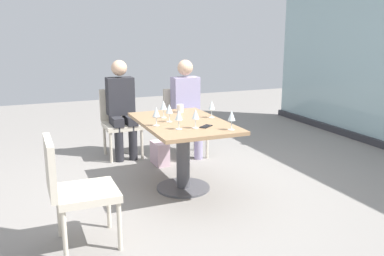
{
  "coord_description": "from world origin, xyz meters",
  "views": [
    {
      "loc": [
        3.9,
        -1.52,
        1.66
      ],
      "look_at": [
        0.0,
        0.1,
        0.65
      ],
      "focal_mm": 39.44,
      "sensor_mm": 36.0,
      "label": 1
    }
  ],
  "objects_px": {
    "dining_table_main": "(183,139)",
    "coffee_cup": "(180,108)",
    "chair_front_right": "(73,185)",
    "wine_glass_2": "(179,115)",
    "cell_phone_on_table": "(206,126)",
    "chair_far_left": "(184,118)",
    "person_far_left": "(187,104)",
    "wine_glass_1": "(232,116)",
    "wine_glass_4": "(163,105)",
    "wine_glass_0": "(169,109)",
    "wine_glass_6": "(156,112)",
    "chair_side_end": "(120,118)",
    "wine_glass_5": "(212,105)",
    "handbag_0": "(160,153)",
    "wine_glass_3": "(195,115)",
    "person_side_end": "(122,104)"
  },
  "relations": [
    {
      "from": "wine_glass_0",
      "to": "wine_glass_6",
      "type": "bearing_deg",
      "value": -56.49
    },
    {
      "from": "chair_side_end",
      "to": "person_side_end",
      "type": "xyz_separation_m",
      "value": [
        0.11,
        0.0,
        0.2
      ]
    },
    {
      "from": "wine_glass_5",
      "to": "wine_glass_6",
      "type": "distance_m",
      "value": 0.67
    },
    {
      "from": "dining_table_main",
      "to": "person_side_end",
      "type": "xyz_separation_m",
      "value": [
        -1.35,
        -0.32,
        0.16
      ]
    },
    {
      "from": "wine_glass_3",
      "to": "coffee_cup",
      "type": "distance_m",
      "value": 0.78
    },
    {
      "from": "dining_table_main",
      "to": "wine_glass_3",
      "type": "relative_size",
      "value": 7.02
    },
    {
      "from": "chair_front_right",
      "to": "wine_glass_6",
      "type": "relative_size",
      "value": 4.7
    },
    {
      "from": "wine_glass_0",
      "to": "handbag_0",
      "type": "relative_size",
      "value": 0.62
    },
    {
      "from": "handbag_0",
      "to": "cell_phone_on_table",
      "type": "bearing_deg",
      "value": 2.49
    },
    {
      "from": "chair_far_left",
      "to": "chair_front_right",
      "type": "bearing_deg",
      "value": -40.52
    },
    {
      "from": "chair_far_left",
      "to": "wine_glass_1",
      "type": "bearing_deg",
      "value": -6.45
    },
    {
      "from": "wine_glass_6",
      "to": "handbag_0",
      "type": "bearing_deg",
      "value": 160.44
    },
    {
      "from": "wine_glass_1",
      "to": "wine_glass_4",
      "type": "height_order",
      "value": "same"
    },
    {
      "from": "chair_side_end",
      "to": "wine_glass_5",
      "type": "relative_size",
      "value": 4.7
    },
    {
      "from": "wine_glass_3",
      "to": "coffee_cup",
      "type": "height_order",
      "value": "wine_glass_3"
    },
    {
      "from": "wine_glass_2",
      "to": "wine_glass_3",
      "type": "relative_size",
      "value": 1.0
    },
    {
      "from": "chair_front_right",
      "to": "wine_glass_2",
      "type": "height_order",
      "value": "wine_glass_2"
    },
    {
      "from": "wine_glass_2",
      "to": "wine_glass_4",
      "type": "height_order",
      "value": "same"
    },
    {
      "from": "wine_glass_3",
      "to": "cell_phone_on_table",
      "type": "height_order",
      "value": "wine_glass_3"
    },
    {
      "from": "coffee_cup",
      "to": "cell_phone_on_table",
      "type": "relative_size",
      "value": 0.62
    },
    {
      "from": "person_far_left",
      "to": "coffee_cup",
      "type": "relative_size",
      "value": 14.0
    },
    {
      "from": "chair_side_end",
      "to": "person_far_left",
      "type": "distance_m",
      "value": 0.91
    },
    {
      "from": "coffee_cup",
      "to": "wine_glass_0",
      "type": "bearing_deg",
      "value": -33.56
    },
    {
      "from": "wine_glass_6",
      "to": "person_far_left",
      "type": "bearing_deg",
      "value": 145.77
    },
    {
      "from": "dining_table_main",
      "to": "coffee_cup",
      "type": "distance_m",
      "value": 0.52
    },
    {
      "from": "wine_glass_3",
      "to": "wine_glass_5",
      "type": "distance_m",
      "value": 0.51
    },
    {
      "from": "wine_glass_2",
      "to": "cell_phone_on_table",
      "type": "relative_size",
      "value": 1.28
    },
    {
      "from": "chair_far_left",
      "to": "chair_front_right",
      "type": "relative_size",
      "value": 1.0
    },
    {
      "from": "dining_table_main",
      "to": "wine_glass_2",
      "type": "relative_size",
      "value": 7.02
    },
    {
      "from": "wine_glass_3",
      "to": "wine_glass_1",
      "type": "bearing_deg",
      "value": 56.26
    },
    {
      "from": "wine_glass_4",
      "to": "wine_glass_6",
      "type": "distance_m",
      "value": 0.38
    },
    {
      "from": "chair_far_left",
      "to": "chair_side_end",
      "type": "relative_size",
      "value": 1.0
    },
    {
      "from": "chair_front_right",
      "to": "wine_glass_6",
      "type": "distance_m",
      "value": 1.19
    },
    {
      "from": "chair_front_right",
      "to": "handbag_0",
      "type": "xyz_separation_m",
      "value": [
        -1.67,
        1.24,
        -0.36
      ]
    },
    {
      "from": "person_far_left",
      "to": "chair_front_right",
      "type": "bearing_deg",
      "value": -42.15
    },
    {
      "from": "wine_glass_1",
      "to": "wine_glass_4",
      "type": "bearing_deg",
      "value": -151.64
    },
    {
      "from": "wine_glass_0",
      "to": "wine_glass_3",
      "type": "bearing_deg",
      "value": 20.72
    },
    {
      "from": "wine_glass_2",
      "to": "wine_glass_3",
      "type": "height_order",
      "value": "same"
    },
    {
      "from": "person_far_left",
      "to": "cell_phone_on_table",
      "type": "relative_size",
      "value": 8.75
    },
    {
      "from": "wine_glass_2",
      "to": "wine_glass_6",
      "type": "relative_size",
      "value": 1.0
    },
    {
      "from": "dining_table_main",
      "to": "chair_side_end",
      "type": "distance_m",
      "value": 1.49
    },
    {
      "from": "chair_front_right",
      "to": "wine_glass_0",
      "type": "xyz_separation_m",
      "value": [
        -0.81,
        1.07,
        0.37
      ]
    },
    {
      "from": "person_far_left",
      "to": "wine_glass_0",
      "type": "height_order",
      "value": "person_far_left"
    },
    {
      "from": "person_side_end",
      "to": "wine_glass_5",
      "type": "bearing_deg",
      "value": 26.83
    },
    {
      "from": "coffee_cup",
      "to": "cell_phone_on_table",
      "type": "distance_m",
      "value": 0.75
    },
    {
      "from": "cell_phone_on_table",
      "to": "handbag_0",
      "type": "height_order",
      "value": "cell_phone_on_table"
    },
    {
      "from": "wine_glass_0",
      "to": "wine_glass_3",
      "type": "distance_m",
      "value": 0.38
    },
    {
      "from": "chair_side_end",
      "to": "handbag_0",
      "type": "distance_m",
      "value": 0.76
    },
    {
      "from": "chair_far_left",
      "to": "wine_glass_6",
      "type": "xyz_separation_m",
      "value": [
        1.26,
        -0.78,
        0.37
      ]
    },
    {
      "from": "chair_far_left",
      "to": "person_far_left",
      "type": "xyz_separation_m",
      "value": [
        0.11,
        -0.0,
        0.2
      ]
    }
  ]
}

